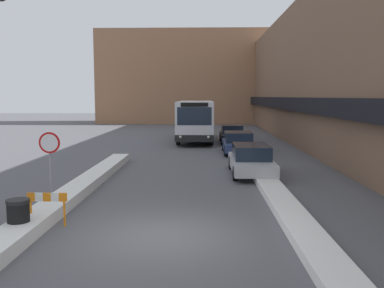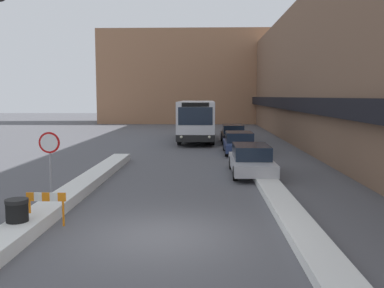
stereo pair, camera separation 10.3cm
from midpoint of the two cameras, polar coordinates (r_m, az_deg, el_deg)
The scene contains 12 objects.
ground_plane at distance 11.26m, azimuth -3.75°, elevation -12.15°, with size 160.00×160.00×0.00m, color #515156.
building_row_right at distance 35.79m, azimuth 16.49°, elevation 8.65°, with size 5.50×60.00×10.36m.
building_backdrop_far at distance 58.91m, azimuth 0.86°, elevation 8.82°, with size 26.00×8.00×12.17m.
snow_bank_left at distance 16.61m, azimuth -14.56°, elevation -5.63°, with size 0.90×16.19×0.36m.
snow_bank_right at distance 15.42m, azimuth 11.36°, elevation -6.67°, with size 0.90×19.37×0.26m.
city_bus at distance 34.44m, azimuth 0.74°, elevation 3.29°, with size 2.74×10.17×3.18m.
parked_car_front at distance 19.81m, azimuth 8.05°, elevation -2.06°, with size 1.85×4.71×1.36m.
parked_car_middle at distance 26.96m, azimuth 6.41°, elevation 0.19°, with size 1.90×4.25×1.35m.
parked_car_back at distance 33.08m, azimuth 5.58°, elevation 1.38°, with size 1.79×4.42×1.40m.
stop_sign at distance 16.06m, azimuth -18.29°, elevation -0.73°, with size 0.76×0.08×2.31m.
trash_bin at distance 12.03m, azimuth -22.04°, elevation -9.02°, with size 0.59×0.59×0.95m.
construction_barricade at distance 12.54m, azimuth -18.64°, elevation -7.37°, with size 1.10×0.06×0.94m.
Camera 2 is at (1.12, -10.62, 3.58)m, focal length 40.00 mm.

